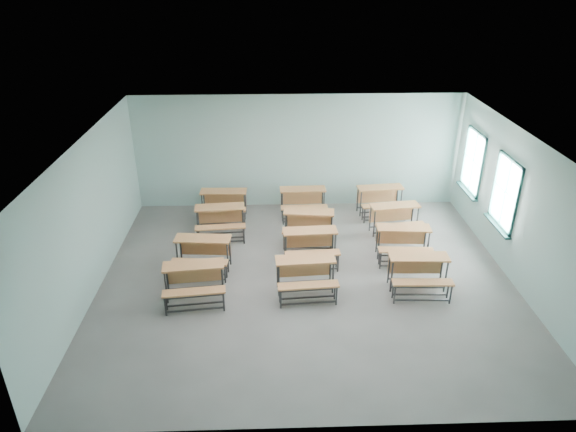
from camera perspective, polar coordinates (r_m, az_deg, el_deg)
The scene contains 13 objects.
room at distance 10.67m, azimuth 2.65°, elevation 0.15°, with size 9.04×8.04×3.24m.
desk_unit_r0c0 at distance 10.72m, azimuth -10.39°, elevation -6.78°, with size 1.33×0.96×0.78m.
desk_unit_r0c1 at distance 10.74m, azimuth 2.00°, elevation -6.22°, with size 1.30×0.92×0.78m.
desk_unit_r0c2 at distance 11.17m, azimuth 14.35°, elevation -5.74°, with size 1.27×0.88×0.78m.
desk_unit_r1c0 at distance 11.66m, azimuth -9.49°, elevation -3.77°, with size 1.31×0.94×0.78m.
desk_unit_r1c1 at distance 11.84m, azimuth 2.51°, elevation -2.91°, with size 1.29×0.90×0.78m.
desk_unit_r1c2 at distance 12.26m, azimuth 12.71°, elevation -2.51°, with size 1.30×0.92×0.78m.
desk_unit_r2c0 at distance 13.07m, azimuth -7.55°, elevation -0.15°, with size 1.31×0.93×0.78m.
desk_unit_r2c1 at distance 12.73m, azimuth 2.30°, elevation -0.69°, with size 1.34×0.98×0.78m.
desk_unit_r2c2 at distance 13.32m, azimuth 11.87°, elevation 0.02°, with size 1.34×0.99×0.78m.
desk_unit_r3c0 at distance 13.97m, azimuth -7.18°, elevation 1.67°, with size 1.26×0.86×0.78m.
desk_unit_r3c1 at distance 14.00m, azimuth 1.69°, elevation 1.93°, with size 1.27×0.87×0.78m.
desk_unit_r3c2 at distance 14.33m, azimuth 10.28°, elevation 2.10°, with size 1.32×0.95×0.78m.
Camera 1 is at (-0.74, -9.51, 6.29)m, focal length 32.00 mm.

